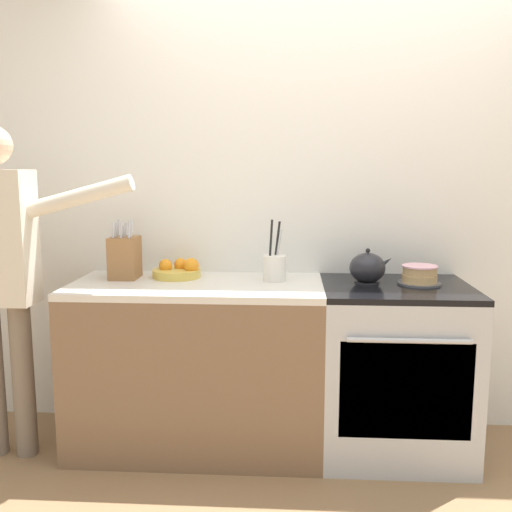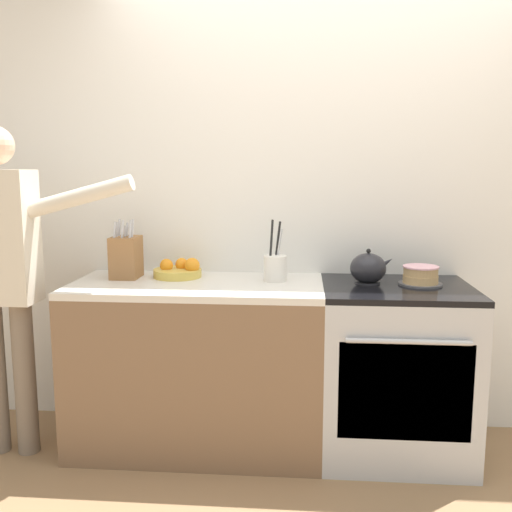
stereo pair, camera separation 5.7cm
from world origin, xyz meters
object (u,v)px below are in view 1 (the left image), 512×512
(utensil_crock, at_px, (275,267))
(fruit_bowl, at_px, (178,271))
(tea_kettle, at_px, (368,268))
(stove_range, at_px, (394,369))
(knife_block, at_px, (125,257))
(person_baker, at_px, (2,263))
(layer_cake, at_px, (420,275))

(utensil_crock, xyz_separation_m, fruit_bowl, (-0.53, 0.07, -0.04))
(tea_kettle, relative_size, utensil_crock, 0.70)
(stove_range, height_order, knife_block, knife_block)
(stove_range, xyz_separation_m, utensil_crock, (-0.63, 0.08, 0.52))
(fruit_bowl, distance_m, person_baker, 0.89)
(knife_block, bearing_deg, fruit_bowl, 8.99)
(tea_kettle, height_order, person_baker, person_baker)
(stove_range, xyz_separation_m, layer_cake, (0.12, 0.04, 0.49))
(stove_range, height_order, utensil_crock, utensil_crock)
(tea_kettle, bearing_deg, knife_block, 178.17)
(stove_range, distance_m, fruit_bowl, 1.27)
(knife_block, distance_m, fruit_bowl, 0.30)
(fruit_bowl, bearing_deg, layer_cake, -4.87)
(tea_kettle, height_order, knife_block, knife_block)
(person_baker, bearing_deg, knife_block, 31.03)
(person_baker, bearing_deg, tea_kettle, 11.48)
(stove_range, height_order, tea_kettle, tea_kettle)
(tea_kettle, xyz_separation_m, utensil_crock, (-0.49, 0.02, -0.00))
(tea_kettle, height_order, utensil_crock, utensil_crock)
(stove_range, distance_m, tea_kettle, 0.55)
(tea_kettle, relative_size, person_baker, 0.13)
(layer_cake, relative_size, tea_kettle, 0.98)
(layer_cake, distance_m, person_baker, 2.12)
(knife_block, distance_m, person_baker, 0.61)
(tea_kettle, xyz_separation_m, person_baker, (-1.84, -0.23, 0.04))
(tea_kettle, bearing_deg, utensil_crock, 177.92)
(utensil_crock, bearing_deg, tea_kettle, -2.08)
(knife_block, relative_size, fruit_bowl, 1.22)
(tea_kettle, bearing_deg, fruit_bowl, 175.17)
(knife_block, xyz_separation_m, fruit_bowl, (0.28, 0.04, -0.08))
(stove_range, bearing_deg, fruit_bowl, 172.72)
(tea_kettle, relative_size, fruit_bowl, 0.86)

